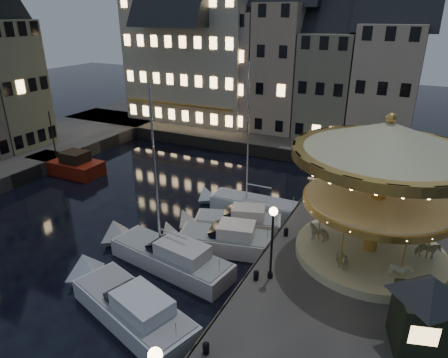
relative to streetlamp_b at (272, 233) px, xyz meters
The scene contains 26 objects.
ground 8.31m from the streetlamp_b, behind, with size 160.00×160.00×0.00m, color black.
quay_east 9.09m from the streetlamp_b, 36.33° to the left, with size 16.00×56.00×1.30m, color #474442.
quay_north 31.17m from the streetlamp_b, 119.38° to the left, with size 44.00×12.00×1.30m, color #474442.
quaywall_e 6.15m from the streetlamp_b, 103.50° to the left, with size 0.15×44.00×1.30m, color #47423A.
quaywall_n 25.03m from the streetlamp_b, 122.15° to the left, with size 48.00×0.15×1.30m, color #47423A.
streetlamp_b is the anchor object (origin of this frame).
streetlamp_c 13.50m from the streetlamp_b, 90.00° to the left, with size 0.44×0.44×4.17m.
bollard_a 6.50m from the streetlamp_b, 95.71° to the right, with size 0.30×0.30×0.57m.
bollard_b 2.54m from the streetlamp_b, 140.19° to the right, with size 0.30×0.30×0.57m.
bollard_c 5.14m from the streetlamp_b, 97.59° to the left, with size 0.30×0.30×0.57m.
bollard_d 10.30m from the streetlamp_b, 93.43° to the left, with size 0.30×0.30×0.57m.
townhouse_na 39.60m from the streetlamp_b, 132.64° to the left, with size 5.50×8.00×12.80m.
townhouse_nb 36.20m from the streetlamp_b, 126.23° to the left, with size 6.16×8.00×13.80m.
townhouse_nc 33.09m from the streetlamp_b, 117.66° to the left, with size 6.82×8.00×14.80m.
townhouse_nd 30.95m from the streetlamp_b, 108.05° to the left, with size 5.50×8.00×15.80m.
townhouse_ne 29.51m from the streetlamp_b, 97.85° to the left, with size 6.16×8.00×12.80m.
townhouse_nf 29.38m from the streetlamp_b, 85.96° to the left, with size 6.82×8.00×13.80m.
hotel_corner 36.38m from the streetlamp_b, 126.17° to the left, with size 17.60×9.00×16.80m.
motorboat_b 8.17m from the streetlamp_b, 142.20° to the right, with size 8.60×4.85×2.15m.
motorboat_c 7.49m from the streetlamp_b, behind, with size 9.15×3.65×12.09m.
motorboat_d 6.52m from the streetlamp_b, 146.07° to the left, with size 7.13×3.76×2.15m.
motorboat_e 8.12m from the streetlamp_b, 131.12° to the left, with size 6.95×3.88×2.15m.
motorboat_f 10.83m from the streetlamp_b, 119.83° to the left, with size 7.79×2.15×10.35m.
red_fishing_boat 25.75m from the streetlamp_b, 160.15° to the left, with size 7.89×2.74×6.07m.
carousel 6.88m from the streetlamp_b, 44.93° to the left, with size 9.63×9.63×8.42m.
ticket_kiosk 7.48m from the streetlamp_b, 14.16° to the right, with size 3.50×3.50×4.10m.
Camera 1 is at (12.79, -15.84, 14.35)m, focal length 32.00 mm.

